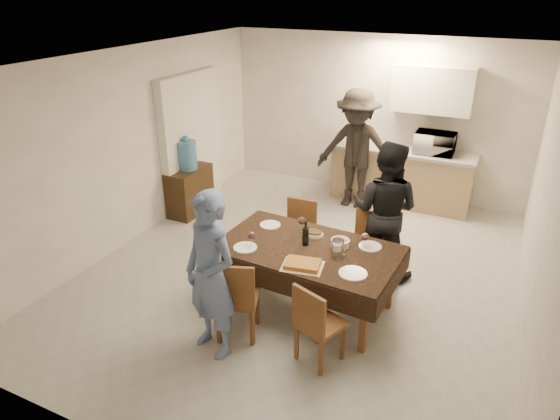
# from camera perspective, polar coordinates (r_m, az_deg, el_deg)

# --- Properties ---
(floor) EXTENTS (5.00, 6.00, 0.02)m
(floor) POSITION_cam_1_polar(r_m,az_deg,el_deg) (6.37, 2.49, -6.97)
(floor) COLOR #A2A29E
(floor) RESTS_ON ground
(ceiling) EXTENTS (5.00, 6.00, 0.02)m
(ceiling) POSITION_cam_1_polar(r_m,az_deg,el_deg) (5.47, 3.01, 16.85)
(ceiling) COLOR white
(ceiling) RESTS_ON wall_back
(wall_back) EXTENTS (5.00, 0.02, 2.60)m
(wall_back) POSITION_cam_1_polar(r_m,az_deg,el_deg) (8.52, 10.76, 10.48)
(wall_back) COLOR silver
(wall_back) RESTS_ON floor
(wall_front) EXTENTS (5.00, 0.02, 2.60)m
(wall_front) POSITION_cam_1_polar(r_m,az_deg,el_deg) (3.54, -17.01, -12.00)
(wall_front) COLOR silver
(wall_front) RESTS_ON floor
(wall_left) EXTENTS (0.02, 6.00, 2.60)m
(wall_left) POSITION_cam_1_polar(r_m,az_deg,el_deg) (7.08, -16.38, 6.96)
(wall_left) COLOR silver
(wall_left) RESTS_ON floor
(wall_right) EXTENTS (0.02, 6.00, 2.60)m
(wall_right) POSITION_cam_1_polar(r_m,az_deg,el_deg) (5.43, 27.82, -0.50)
(wall_right) COLOR silver
(wall_right) RESTS_ON floor
(stub_partition) EXTENTS (0.15, 1.40, 2.10)m
(stub_partition) POSITION_cam_1_polar(r_m,az_deg,el_deg) (8.00, -10.14, 7.72)
(stub_partition) COLOR silver
(stub_partition) RESTS_ON floor
(kitchen_base_cabinet) EXTENTS (2.20, 0.60, 0.86)m
(kitchen_base_cabinet) POSITION_cam_1_polar(r_m,az_deg,el_deg) (8.35, 13.65, 3.63)
(kitchen_base_cabinet) COLOR #9E885F
(kitchen_base_cabinet) RESTS_ON floor
(kitchen_worktop) EXTENTS (2.24, 0.64, 0.05)m
(kitchen_worktop) POSITION_cam_1_polar(r_m,az_deg,el_deg) (8.20, 13.97, 6.59)
(kitchen_worktop) COLOR #9A9A96
(kitchen_worktop) RESTS_ON kitchen_base_cabinet
(upper_cabinet) EXTENTS (1.20, 0.34, 0.70)m
(upper_cabinet) POSITION_cam_1_polar(r_m,az_deg,el_deg) (8.05, 17.04, 13.04)
(upper_cabinet) COLOR silver
(upper_cabinet) RESTS_ON wall_back
(dining_table) EXTENTS (1.98, 1.23, 0.75)m
(dining_table) POSITION_cam_1_polar(r_m,az_deg,el_deg) (5.38, 3.19, -4.63)
(dining_table) COLOR black
(dining_table) RESTS_ON floor
(chair_near_left) EXTENTS (0.54, 0.55, 0.50)m
(chair_near_left) POSITION_cam_1_polar(r_m,az_deg,el_deg) (5.00, -5.45, -9.33)
(chair_near_left) COLOR brown
(chair_near_left) RESTS_ON floor
(chair_near_right) EXTENTS (0.50, 0.51, 0.46)m
(chair_near_right) POSITION_cam_1_polar(r_m,az_deg,el_deg) (4.70, 4.34, -12.35)
(chair_near_right) COLOR brown
(chair_near_right) RESTS_ON floor
(chair_far_left) EXTENTS (0.42, 0.42, 0.47)m
(chair_far_left) POSITION_cam_1_polar(r_m,az_deg,el_deg) (6.16, 1.66, -2.49)
(chair_far_left) COLOR brown
(chair_far_left) RESTS_ON floor
(chair_far_right) EXTENTS (0.41, 0.41, 0.48)m
(chair_far_right) POSITION_cam_1_polar(r_m,az_deg,el_deg) (5.90, 9.69, -4.09)
(chair_far_right) COLOR brown
(chair_far_right) RESTS_ON floor
(console) EXTENTS (0.39, 0.78, 0.72)m
(console) POSITION_cam_1_polar(r_m,az_deg,el_deg) (7.90, -10.27, 2.18)
(console) COLOR black
(console) RESTS_ON floor
(water_jug) EXTENTS (0.29, 0.29, 0.44)m
(water_jug) POSITION_cam_1_polar(r_m,az_deg,el_deg) (7.70, -10.60, 6.18)
(water_jug) COLOR #4A91CA
(water_jug) RESTS_ON console
(wine_bottle) EXTENTS (0.07, 0.07, 0.28)m
(wine_bottle) POSITION_cam_1_polar(r_m,az_deg,el_deg) (5.35, 2.94, -2.64)
(wine_bottle) COLOR black
(wine_bottle) RESTS_ON dining_table
(water_pitcher) EXTENTS (0.13, 0.13, 0.20)m
(water_pitcher) POSITION_cam_1_polar(r_m,az_deg,el_deg) (5.17, 6.60, -4.40)
(water_pitcher) COLOR white
(water_pitcher) RESTS_ON dining_table
(savoury_tart) EXTENTS (0.45, 0.37, 0.05)m
(savoury_tart) POSITION_cam_1_polar(r_m,az_deg,el_deg) (5.01, 2.59, -6.22)
(savoury_tart) COLOR #BA8236
(savoury_tart) RESTS_ON dining_table
(salad_bowl) EXTENTS (0.20, 0.20, 0.08)m
(salad_bowl) POSITION_cam_1_polar(r_m,az_deg,el_deg) (5.40, 6.88, -3.75)
(salad_bowl) COLOR white
(salad_bowl) RESTS_ON dining_table
(mushroom_dish) EXTENTS (0.21, 0.21, 0.04)m
(mushroom_dish) POSITION_cam_1_polar(r_m,az_deg,el_deg) (5.60, 3.83, -2.77)
(mushroom_dish) COLOR white
(mushroom_dish) RESTS_ON dining_table
(wine_glass_a) EXTENTS (0.08, 0.08, 0.19)m
(wine_glass_a) POSITION_cam_1_polar(r_m,az_deg,el_deg) (5.33, -3.30, -3.38)
(wine_glass_a) COLOR white
(wine_glass_a) RESTS_ON dining_table
(wine_glass_b) EXTENTS (0.08, 0.08, 0.19)m
(wine_glass_b) POSITION_cam_1_polar(r_m,az_deg,el_deg) (5.38, 9.68, -3.45)
(wine_glass_b) COLOR white
(wine_glass_b) RESTS_ON dining_table
(wine_glass_c) EXTENTS (0.09, 0.09, 0.20)m
(wine_glass_c) POSITION_cam_1_polar(r_m,az_deg,el_deg) (5.63, 2.51, -1.64)
(wine_glass_c) COLOR white
(wine_glass_c) RESTS_ON dining_table
(plate_near_left) EXTENTS (0.25, 0.25, 0.01)m
(plate_near_left) POSITION_cam_1_polar(r_m,az_deg,el_deg) (5.35, -4.00, -4.31)
(plate_near_left) COLOR white
(plate_near_left) RESTS_ON dining_table
(plate_near_right) EXTENTS (0.28, 0.28, 0.02)m
(plate_near_right) POSITION_cam_1_polar(r_m,az_deg,el_deg) (4.95, 8.33, -7.19)
(plate_near_right) COLOR white
(plate_near_right) RESTS_ON dining_table
(plate_far_left) EXTENTS (0.24, 0.24, 0.01)m
(plate_far_left) POSITION_cam_1_polar(r_m,az_deg,el_deg) (5.82, -1.13, -1.71)
(plate_far_left) COLOR white
(plate_far_left) RESTS_ON dining_table
(plate_far_right) EXTENTS (0.25, 0.25, 0.01)m
(plate_far_right) POSITION_cam_1_polar(r_m,az_deg,el_deg) (5.45, 10.27, -4.12)
(plate_far_right) COLOR white
(plate_far_right) RESTS_ON dining_table
(microwave) EXTENTS (0.59, 0.40, 0.33)m
(microwave) POSITION_cam_1_polar(r_m,az_deg,el_deg) (8.08, 17.29, 7.33)
(microwave) COLOR silver
(microwave) RESTS_ON kitchen_worktop
(person_near) EXTENTS (0.71, 0.57, 1.69)m
(person_near) POSITION_cam_1_polar(r_m,az_deg,el_deg) (4.74, -7.95, -7.47)
(person_near) COLOR #59709F
(person_near) RESTS_ON floor
(person_far) EXTENTS (0.86, 0.69, 1.71)m
(person_far) POSITION_cam_1_polar(r_m,az_deg,el_deg) (6.07, 11.84, -0.05)
(person_far) COLOR black
(person_far) RESTS_ON floor
(person_kitchen) EXTENTS (1.22, 0.70, 1.89)m
(person_kitchen) POSITION_cam_1_polar(r_m,az_deg,el_deg) (7.91, 8.67, 6.84)
(person_kitchen) COLOR black
(person_kitchen) RESTS_ON floor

